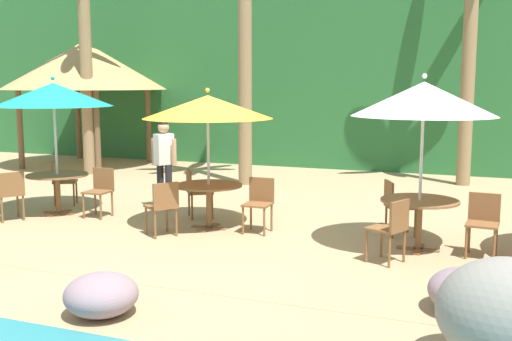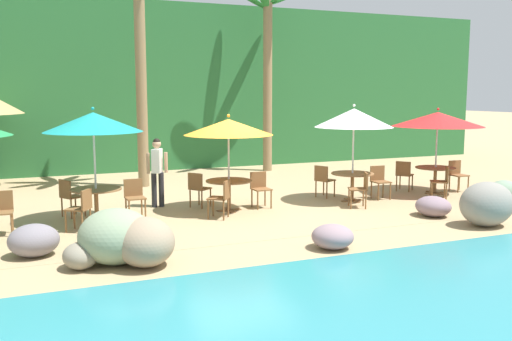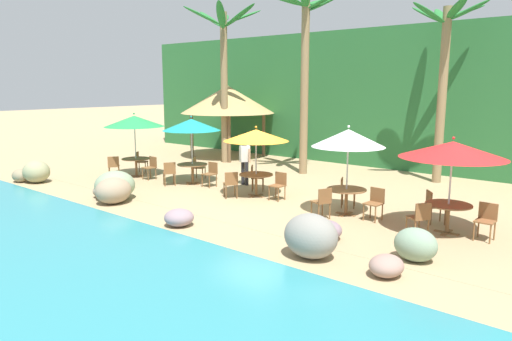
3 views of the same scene
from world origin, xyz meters
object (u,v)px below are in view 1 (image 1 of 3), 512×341
(chair_orange_inland, at_px, (195,190))
(dining_table_white, at_px, (419,208))
(chair_orange_seaward, at_px, (259,200))
(waiter_in_white, at_px, (164,158))
(chair_white_left, at_px, (392,226))
(palapa_hut, at_px, (84,66))
(dining_table_orange, at_px, (209,192))
(chair_white_inland, at_px, (395,204))
(chair_teal_seaward, at_px, (100,188))
(chair_teal_left, at_px, (11,192))
(chair_white_seaward, at_px, (483,220))
(chair_orange_left, at_px, (163,204))
(umbrella_teal, at_px, (53,95))
(dining_table_teal, at_px, (57,181))
(umbrella_orange, at_px, (208,107))
(umbrella_white, at_px, (424,99))
(chair_teal_inland, at_px, (61,179))
(palm_tree_third, at_px, (472,1))

(chair_orange_inland, distance_m, dining_table_white, 4.01)
(chair_orange_seaward, relative_size, waiter_in_white, 0.51)
(chair_white_left, height_order, palapa_hut, palapa_hut)
(dining_table_orange, bearing_deg, chair_orange_inland, 132.00)
(dining_table_orange, xyz_separation_m, chair_white_inland, (2.92, 0.64, -0.10))
(chair_teal_seaward, relative_size, dining_table_orange, 0.79)
(waiter_in_white, bearing_deg, chair_white_left, -23.80)
(chair_teal_left, xyz_separation_m, chair_white_seaward, (7.66, 0.68, 0.00))
(chair_orange_left, bearing_deg, umbrella_teal, 163.91)
(chair_teal_seaward, bearing_deg, umbrella_teal, -172.58)
(dining_table_teal, bearing_deg, chair_orange_inland, 13.88)
(dining_table_orange, relative_size, chair_orange_seaward, 1.26)
(umbrella_teal, xyz_separation_m, dining_table_orange, (3.06, -0.02, -1.56))
(chair_teal_seaward, xyz_separation_m, umbrella_orange, (2.21, -0.13, 1.49))
(chair_teal_seaward, xyz_separation_m, chair_orange_seaward, (3.06, -0.02, 0.00))
(chair_teal_seaward, height_order, chair_orange_left, same)
(waiter_in_white, bearing_deg, chair_teal_left, -136.88)
(umbrella_white, distance_m, chair_white_seaward, 1.86)
(umbrella_orange, distance_m, chair_orange_inland, 1.71)
(chair_white_left, bearing_deg, chair_white_inland, 96.74)
(chair_white_left, bearing_deg, chair_teal_inland, 166.33)
(chair_teal_seaward, bearing_deg, chair_orange_left, -25.99)
(chair_orange_seaward, bearing_deg, dining_table_orange, -172.86)
(umbrella_orange, relative_size, chair_orange_seaward, 2.65)
(dining_table_orange, height_order, palapa_hut, palapa_hut)
(chair_orange_inland, bearing_deg, chair_orange_left, -84.12)
(palapa_hut, bearing_deg, dining_table_orange, -40.79)
(chair_white_left, bearing_deg, chair_white_seaward, 37.16)
(dining_table_teal, relative_size, umbrella_orange, 0.48)
(chair_teal_left, distance_m, waiter_in_white, 2.75)
(chair_orange_inland, height_order, chair_white_seaward, same)
(dining_table_white, distance_m, palm_tree_third, 7.19)
(chair_white_seaward, height_order, palm_tree_third, palm_tree_third)
(umbrella_white, distance_m, waiter_in_white, 5.11)
(chair_orange_seaward, xyz_separation_m, dining_table_white, (2.52, -0.20, 0.10))
(umbrella_teal, xyz_separation_m, dining_table_teal, (-0.00, -0.00, -1.56))
(chair_teal_left, bearing_deg, palm_tree_third, 43.82)
(dining_table_orange, relative_size, dining_table_white, 1.00)
(chair_teal_seaward, xyz_separation_m, waiter_in_white, (0.75, 0.98, 0.47))
(dining_table_teal, xyz_separation_m, chair_teal_left, (-0.38, -0.77, -0.10))
(dining_table_orange, xyz_separation_m, palm_tree_third, (3.70, 6.11, 3.62))
(chair_orange_left, distance_m, chair_white_inland, 3.63)
(chair_orange_inland, bearing_deg, umbrella_teal, -166.12)
(chair_teal_seaward, height_order, palm_tree_third, palm_tree_third)
(chair_teal_inland, height_order, chair_orange_seaward, same)
(umbrella_teal, bearing_deg, chair_orange_inland, 13.88)
(chair_teal_seaward, xyz_separation_m, chair_teal_inland, (-1.35, 0.58, 0.00))
(chair_orange_inland, bearing_deg, umbrella_orange, -48.00)
(chair_white_seaward, xyz_separation_m, palapa_hut, (-10.89, 5.81, 2.35))
(umbrella_white, bearing_deg, chair_teal_inland, 173.35)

